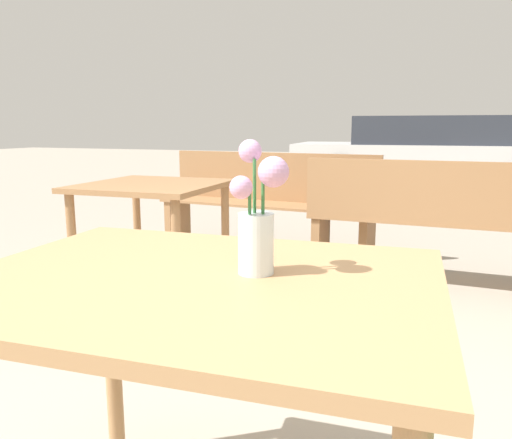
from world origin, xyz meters
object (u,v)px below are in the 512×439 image
(bench_middle, at_px, (268,199))
(parked_car, at_px, (428,154))
(table_back, at_px, (153,203))
(flower_vase, at_px, (257,224))
(table_front, at_px, (197,322))
(bench_near, at_px, (437,219))

(bench_middle, bearing_deg, parked_car, 78.90)
(table_back, bearing_deg, bench_middle, 79.45)
(flower_vase, xyz_separation_m, table_back, (-1.23, 1.55, -0.24))
(table_front, relative_size, table_back, 1.29)
(bench_middle, xyz_separation_m, table_back, (-0.25, -1.35, 0.15))
(table_front, xyz_separation_m, flower_vase, (0.12, 0.06, 0.21))
(table_front, relative_size, parked_car, 0.22)
(parked_car, bearing_deg, table_front, -91.45)
(bench_near, bearing_deg, table_front, -100.25)
(flower_vase, relative_size, bench_near, 0.16)
(table_back, bearing_deg, flower_vase, -51.53)
(flower_vase, height_order, table_back, flower_vase)
(table_front, xyz_separation_m, parked_car, (0.21, 8.44, -0.05))
(bench_near, distance_m, parked_car, 5.93)
(bench_middle, distance_m, parked_car, 5.59)
(bench_near, bearing_deg, flower_vase, -97.88)
(bench_near, relative_size, table_back, 2.13)
(bench_near, bearing_deg, parked_car, 92.34)
(table_front, height_order, parked_car, parked_car)
(bench_near, height_order, bench_middle, same)
(bench_middle, relative_size, table_back, 2.27)
(flower_vase, distance_m, bench_middle, 3.08)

